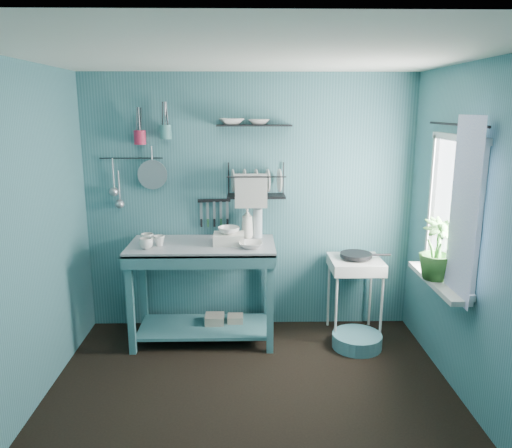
{
  "coord_description": "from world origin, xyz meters",
  "views": [
    {
      "loc": [
        -0.04,
        -3.31,
        2.17
      ],
      "look_at": [
        0.05,
        0.85,
        1.2
      ],
      "focal_mm": 35.0,
      "sensor_mm": 36.0,
      "label": 1
    }
  ],
  "objects_px": {
    "colander": "(152,175)",
    "storage_tin_large": "(215,326)",
    "utensil_cup_magenta": "(140,137)",
    "storage_tin_small": "(235,325)",
    "soap_bottle": "(247,223)",
    "work_counter": "(203,292)",
    "mug_right": "(147,239)",
    "floor_basin": "(357,341)",
    "potted_plant": "(437,249)",
    "water_bottle": "(258,223)",
    "dish_rack": "(256,180)",
    "hotplate_stand": "(354,297)",
    "frying_pan": "(356,255)",
    "mug_left": "(146,243)",
    "wash_tub": "(229,239)",
    "mug_mid": "(159,241)",
    "utensil_cup_teal": "(165,132)"
  },
  "relations": [
    {
      "from": "utensil_cup_magenta",
      "to": "storage_tin_small",
      "type": "xyz_separation_m",
      "value": [
        0.88,
        -0.21,
        -1.8
      ]
    },
    {
      "from": "mug_left",
      "to": "mug_mid",
      "type": "height_order",
      "value": "mug_left"
    },
    {
      "from": "storage_tin_large",
      "to": "utensil_cup_magenta",
      "type": "bearing_deg",
      "value": 160.86
    },
    {
      "from": "colander",
      "to": "storage_tin_large",
      "type": "relative_size",
      "value": 1.27
    },
    {
      "from": "floor_basin",
      "to": "dish_rack",
      "type": "bearing_deg",
      "value": 154.45
    },
    {
      "from": "storage_tin_small",
      "to": "dish_rack",
      "type": "bearing_deg",
      "value": 36.96
    },
    {
      "from": "work_counter",
      "to": "utensil_cup_magenta",
      "type": "height_order",
      "value": "utensil_cup_magenta"
    },
    {
      "from": "mug_left",
      "to": "soap_bottle",
      "type": "distance_m",
      "value": 0.97
    },
    {
      "from": "hotplate_stand",
      "to": "utensil_cup_teal",
      "type": "relative_size",
      "value": 5.95
    },
    {
      "from": "hotplate_stand",
      "to": "storage_tin_small",
      "type": "distance_m",
      "value": 1.19
    },
    {
      "from": "frying_pan",
      "to": "utensil_cup_magenta",
      "type": "height_order",
      "value": "utensil_cup_magenta"
    },
    {
      "from": "dish_rack",
      "to": "potted_plant",
      "type": "height_order",
      "value": "dish_rack"
    },
    {
      "from": "water_bottle",
      "to": "colander",
      "type": "distance_m",
      "value": 1.11
    },
    {
      "from": "mug_mid",
      "to": "storage_tin_small",
      "type": "relative_size",
      "value": 0.5
    },
    {
      "from": "mug_right",
      "to": "utensil_cup_teal",
      "type": "height_order",
      "value": "utensil_cup_teal"
    },
    {
      "from": "soap_bottle",
      "to": "floor_basin",
      "type": "relative_size",
      "value": 0.65
    },
    {
      "from": "soap_bottle",
      "to": "dish_rack",
      "type": "xyz_separation_m",
      "value": [
        0.09,
        0.04,
        0.4
      ]
    },
    {
      "from": "water_bottle",
      "to": "colander",
      "type": "height_order",
      "value": "colander"
    },
    {
      "from": "soap_bottle",
      "to": "utensil_cup_teal",
      "type": "distance_m",
      "value": 1.15
    },
    {
      "from": "storage_tin_small",
      "to": "potted_plant",
      "type": "bearing_deg",
      "value": -24.64
    },
    {
      "from": "hotplate_stand",
      "to": "colander",
      "type": "bearing_deg",
      "value": 165.45
    },
    {
      "from": "potted_plant",
      "to": "colander",
      "type": "bearing_deg",
      "value": 157.85
    },
    {
      "from": "colander",
      "to": "floor_basin",
      "type": "distance_m",
      "value": 2.48
    },
    {
      "from": "work_counter",
      "to": "dish_rack",
      "type": "height_order",
      "value": "dish_rack"
    },
    {
      "from": "mug_mid",
      "to": "water_bottle",
      "type": "distance_m",
      "value": 0.95
    },
    {
      "from": "work_counter",
      "to": "frying_pan",
      "type": "xyz_separation_m",
      "value": [
        1.45,
        0.07,
        0.34
      ]
    },
    {
      "from": "hotplate_stand",
      "to": "dish_rack",
      "type": "distance_m",
      "value": 1.47
    },
    {
      "from": "water_bottle",
      "to": "floor_basin",
      "type": "distance_m",
      "value": 1.44
    },
    {
      "from": "work_counter",
      "to": "storage_tin_large",
      "type": "relative_size",
      "value": 6.1
    },
    {
      "from": "colander",
      "to": "water_bottle",
      "type": "bearing_deg",
      "value": -5.43
    },
    {
      "from": "storage_tin_small",
      "to": "frying_pan",
      "type": "bearing_deg",
      "value": -0.65
    },
    {
      "from": "wash_tub",
      "to": "frying_pan",
      "type": "bearing_deg",
      "value": 4.14
    },
    {
      "from": "soap_bottle",
      "to": "frying_pan",
      "type": "distance_m",
      "value": 1.08
    },
    {
      "from": "water_bottle",
      "to": "dish_rack",
      "type": "height_order",
      "value": "dish_rack"
    },
    {
      "from": "mug_right",
      "to": "water_bottle",
      "type": "height_order",
      "value": "water_bottle"
    },
    {
      "from": "potted_plant",
      "to": "water_bottle",
      "type": "bearing_deg",
      "value": 147.8
    },
    {
      "from": "mug_left",
      "to": "floor_basin",
      "type": "relative_size",
      "value": 0.27
    },
    {
      "from": "mug_mid",
      "to": "soap_bottle",
      "type": "height_order",
      "value": "soap_bottle"
    },
    {
      "from": "work_counter",
      "to": "dish_rack",
      "type": "bearing_deg",
      "value": 19.91
    },
    {
      "from": "hotplate_stand",
      "to": "dish_rack",
      "type": "height_order",
      "value": "dish_rack"
    },
    {
      "from": "wash_tub",
      "to": "storage_tin_large",
      "type": "xyz_separation_m",
      "value": [
        -0.15,
        0.07,
        -0.89
      ]
    },
    {
      "from": "mug_right",
      "to": "dish_rack",
      "type": "bearing_deg",
      "value": 13.17
    },
    {
      "from": "mug_left",
      "to": "dish_rack",
      "type": "xyz_separation_m",
      "value": [
        0.99,
        0.4,
        0.5
      ]
    },
    {
      "from": "storage_tin_small",
      "to": "soap_bottle",
      "type": "bearing_deg",
      "value": 45.0
    },
    {
      "from": "work_counter",
      "to": "mug_right",
      "type": "relative_size",
      "value": 10.9
    },
    {
      "from": "hotplate_stand",
      "to": "storage_tin_small",
      "type": "relative_size",
      "value": 3.87
    },
    {
      "from": "colander",
      "to": "hotplate_stand",
      "type": "bearing_deg",
      "value": -7.32
    },
    {
      "from": "utensil_cup_magenta",
      "to": "soap_bottle",
      "type": "bearing_deg",
      "value": -4.89
    },
    {
      "from": "potted_plant",
      "to": "dish_rack",
      "type": "bearing_deg",
      "value": 147.59
    },
    {
      "from": "mug_right",
      "to": "colander",
      "type": "relative_size",
      "value": 0.44
    }
  ]
}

